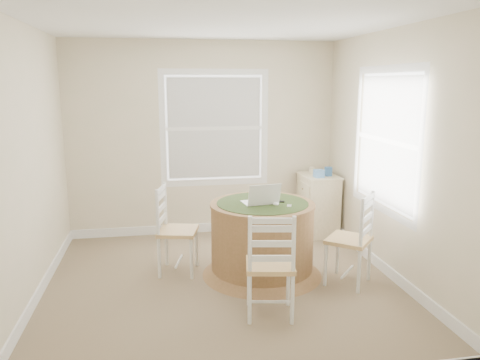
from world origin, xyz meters
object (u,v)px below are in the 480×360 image
object	(u,v)px
chair_left	(178,231)
chair_right	(349,239)
corner_chest	(318,204)
chair_near	(270,265)
laptop	(261,201)
round_table	(262,236)

from	to	relation	value
chair_left	chair_right	xyz separation A→B (m)	(1.71, -0.60, 0.00)
corner_chest	chair_near	bearing A→B (deg)	-120.20
chair_near	chair_right	size ratio (longest dim) A/B	1.00
chair_near	chair_right	xyz separation A→B (m)	(0.96, 0.52, 0.00)
laptop	chair_near	bearing A→B (deg)	74.29
round_table	chair_left	xyz separation A→B (m)	(-0.89, 0.21, 0.04)
laptop	corner_chest	distance (m)	1.73
chair_near	laptop	size ratio (longest dim) A/B	2.43
chair_right	chair_near	bearing A→B (deg)	-20.85
corner_chest	round_table	bearing A→B (deg)	-131.66
corner_chest	chair_left	bearing A→B (deg)	-153.30
laptop	corner_chest	xyz separation A→B (m)	(1.09, 1.27, -0.42)
chair_left	corner_chest	world-z (taller)	chair_left
chair_near	laptop	bearing A→B (deg)	-86.74
round_table	corner_chest	distance (m)	1.64
chair_right	corner_chest	xyz separation A→B (m)	(0.24, 1.63, -0.06)
laptop	corner_chest	size ratio (longest dim) A/B	0.48
laptop	chair_right	bearing A→B (deg)	148.30
round_table	chair_near	size ratio (longest dim) A/B	1.36
round_table	laptop	xyz separation A→B (m)	(-0.03, -0.03, 0.40)
chair_right	laptop	xyz separation A→B (m)	(-0.85, 0.36, 0.36)
round_table	corner_chest	world-z (taller)	corner_chest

